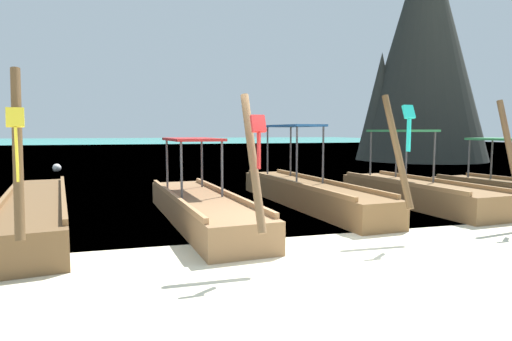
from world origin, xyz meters
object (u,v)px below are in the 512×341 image
object	(u,v)px
karst_rock	(421,47)
longtail_boat_red_ribbon	(201,207)
longtail_boat_yellow_ribbon	(36,211)
mooring_buoy_near	(57,168)
longtail_boat_violet_ribbon	(416,191)
longtail_boat_turquoise_ribbon	(307,192)

from	to	relation	value
karst_rock	longtail_boat_red_ribbon	bearing A→B (deg)	-137.17
longtail_boat_yellow_ribbon	mooring_buoy_near	xyz separation A→B (m)	(-1.60, 12.64, -0.12)
mooring_buoy_near	longtail_boat_yellow_ribbon	bearing A→B (deg)	-82.76
longtail_boat_red_ribbon	mooring_buoy_near	size ratio (longest dim) A/B	16.76
longtail_boat_yellow_ribbon	longtail_boat_violet_ribbon	xyz separation A→B (m)	(9.09, 0.07, 0.04)
longtail_boat_violet_ribbon	mooring_buoy_near	world-z (taller)	longtail_boat_violet_ribbon
karst_rock	mooring_buoy_near	xyz separation A→B (m)	(-22.03, -2.72, -7.28)
longtail_boat_turquoise_ribbon	longtail_boat_violet_ribbon	bearing A→B (deg)	-13.46
longtail_boat_red_ribbon	karst_rock	world-z (taller)	karst_rock
longtail_boat_red_ribbon	mooring_buoy_near	distance (m)	14.04
longtail_boat_violet_ribbon	mooring_buoy_near	xyz separation A→B (m)	(-10.69, 12.57, -0.16)
longtail_boat_red_ribbon	karst_rock	distance (m)	24.41
longtail_boat_yellow_ribbon	karst_rock	xyz separation A→B (m)	(20.43, 15.36, 7.16)
longtail_boat_turquoise_ribbon	mooring_buoy_near	size ratio (longest dim) A/B	18.71
karst_rock	longtail_boat_turquoise_ribbon	bearing A→B (deg)	-134.10
longtail_boat_red_ribbon	mooring_buoy_near	xyz separation A→B (m)	(-4.91, 13.15, -0.14)
longtail_boat_turquoise_ribbon	longtail_boat_yellow_ribbon	bearing A→B (deg)	-173.20
longtail_boat_yellow_ribbon	longtail_boat_violet_ribbon	size ratio (longest dim) A/B	1.32
longtail_boat_red_ribbon	longtail_boat_yellow_ribbon	bearing A→B (deg)	171.22
longtail_boat_violet_ribbon	karst_rock	bearing A→B (deg)	53.42
longtail_boat_red_ribbon	longtail_boat_turquoise_ribbon	bearing A→B (deg)	23.01
longtail_boat_red_ribbon	mooring_buoy_near	bearing A→B (deg)	110.48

